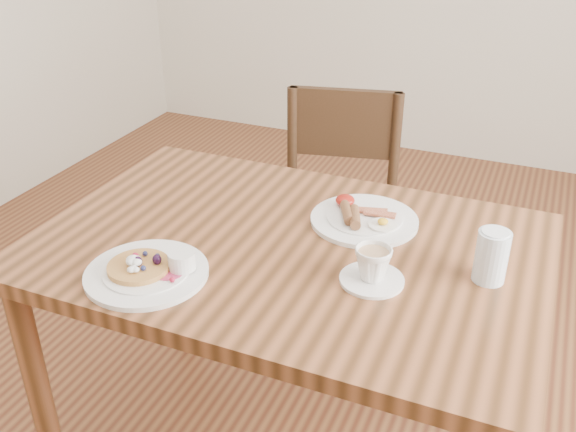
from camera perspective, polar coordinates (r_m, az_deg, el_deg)
The scene contains 6 objects.
dining_table at distance 1.58m, azimuth 0.00°, elevation -5.38°, with size 1.20×0.80×0.75m.
chair_far at distance 2.23m, azimuth 4.36°, elevation 0.58°, with size 0.50×0.50×0.88m.
pancake_plate at distance 1.43m, azimuth -12.26°, elevation -4.72°, with size 0.27×0.27×0.06m.
breakfast_plate at distance 1.62m, azimuth 6.65°, elevation -0.18°, with size 0.27×0.27×0.04m.
teacup_saucer at distance 1.38m, azimuth 7.53°, elevation -4.52°, with size 0.14×0.14×0.08m.
water_glass at distance 1.43m, azimuth 17.63°, elevation -3.45°, with size 0.07×0.07×0.12m, color silver.
Camera 1 is at (0.51, -1.21, 1.53)m, focal length 40.00 mm.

